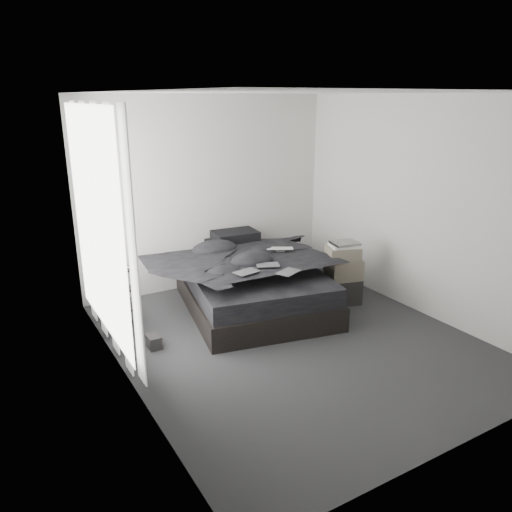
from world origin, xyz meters
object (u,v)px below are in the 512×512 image
box_lower (341,290)px  laptop (280,244)px  side_stand (117,298)px  bed (252,296)px

box_lower → laptop: bearing=147.6°
side_stand → box_lower: size_ratio=1.56×
side_stand → bed: bearing=-10.2°
side_stand → box_lower: 2.82m
laptop → side_stand: 2.10m
bed → box_lower: box_lower is taller
bed → side_stand: size_ratio=3.05×
laptop → box_lower: laptop is taller
laptop → side_stand: bearing=-159.6°
bed → laptop: bearing=7.5°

